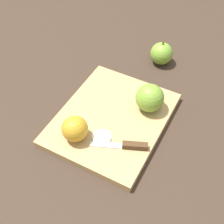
{
  "coord_description": "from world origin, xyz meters",
  "views": [
    {
      "loc": [
        0.48,
        0.31,
        0.69
      ],
      "look_at": [
        0.0,
        0.0,
        0.04
      ],
      "focal_mm": 50.0,
      "sensor_mm": 36.0,
      "label": 1
    }
  ],
  "objects_px": {
    "apple_half_right": "(75,129)",
    "knife": "(130,146)",
    "apple_whole": "(161,54)",
    "apple_half_left": "(150,98)"
  },
  "relations": [
    {
      "from": "apple_whole",
      "to": "apple_half_right",
      "type": "bearing_deg",
      "value": -4.95
    },
    {
      "from": "knife",
      "to": "apple_whole",
      "type": "xyz_separation_m",
      "value": [
        -0.37,
        -0.1,
        0.01
      ]
    },
    {
      "from": "knife",
      "to": "apple_half_left",
      "type": "bearing_deg",
      "value": -107.98
    },
    {
      "from": "apple_half_right",
      "to": "apple_whole",
      "type": "distance_m",
      "value": 0.43
    },
    {
      "from": "apple_half_left",
      "to": "apple_whole",
      "type": "xyz_separation_m",
      "value": [
        -0.22,
        -0.08,
        -0.02
      ]
    },
    {
      "from": "apple_half_left",
      "to": "apple_whole",
      "type": "distance_m",
      "value": 0.24
    },
    {
      "from": "apple_half_right",
      "to": "knife",
      "type": "distance_m",
      "value": 0.15
    },
    {
      "from": "apple_half_right",
      "to": "apple_whole",
      "type": "height_order",
      "value": "apple_half_right"
    },
    {
      "from": "apple_half_left",
      "to": "apple_whole",
      "type": "relative_size",
      "value": 0.93
    },
    {
      "from": "apple_whole",
      "to": "knife",
      "type": "bearing_deg",
      "value": 14.98
    }
  ]
}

